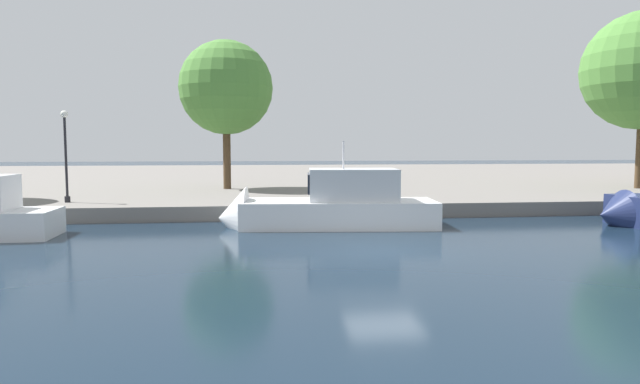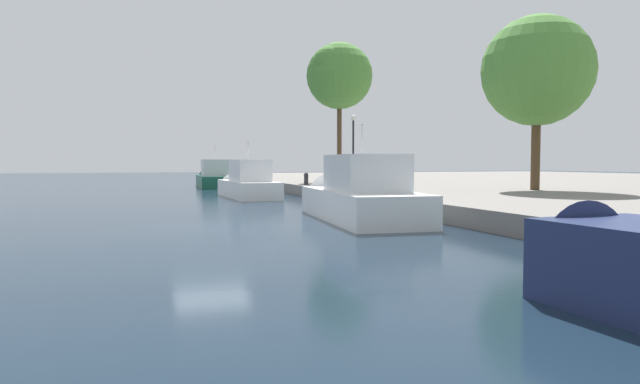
% 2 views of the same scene
% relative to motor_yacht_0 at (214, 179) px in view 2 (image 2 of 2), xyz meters
% --- Properties ---
extents(ground_plane, '(220.00, 220.00, 0.00)m').
position_rel_motor_yacht_0_xyz_m(ground_plane, '(31.85, -4.72, -0.71)').
color(ground_plane, '#142333').
extents(motor_yacht_0, '(10.26, 3.42, 4.71)m').
position_rel_motor_yacht_0_xyz_m(motor_yacht_0, '(0.00, 0.00, 0.00)').
color(motor_yacht_0, '#14513D').
rests_on(motor_yacht_0, ground_plane).
extents(motor_yacht_1, '(8.61, 2.64, 4.39)m').
position_rel_motor_yacht_0_xyz_m(motor_yacht_1, '(15.81, -0.29, -0.04)').
color(motor_yacht_1, white).
rests_on(motor_yacht_1, ground_plane).
extents(motor_yacht_2, '(9.45, 3.65, 4.61)m').
position_rel_motor_yacht_0_xyz_m(motor_yacht_2, '(30.63, 1.08, 0.00)').
color(motor_yacht_2, white).
rests_on(motor_yacht_2, ground_plane).
extents(mooring_bollard_1, '(0.22, 0.22, 0.71)m').
position_rel_motor_yacht_0_xyz_m(mooring_bollard_1, '(-1.36, 3.80, 0.37)').
color(mooring_bollard_1, '#2D2D33').
rests_on(mooring_bollard_1, dock_promenade).
extents(mooring_bollard_2, '(0.31, 0.31, 0.81)m').
position_rel_motor_yacht_0_xyz_m(mooring_bollard_2, '(15.08, 3.96, 0.42)').
color(mooring_bollard_2, '#2D2D33').
rests_on(mooring_bollard_2, dock_promenade).
extents(lamp_post, '(0.35, 0.35, 4.45)m').
position_rel_motor_yacht_0_xyz_m(lamp_post, '(18.62, 5.91, 2.49)').
color(lamp_post, black).
rests_on(lamp_post, dock_promenade).
extents(tree_2, '(5.93, 5.93, 9.40)m').
position_rel_motor_yacht_0_xyz_m(tree_2, '(25.90, 13.74, 6.35)').
color(tree_2, '#4C3823').
rests_on(tree_2, dock_promenade).
extents(tree_3, '(5.22, 5.22, 10.95)m').
position_rel_motor_yacht_0_xyz_m(tree_3, '(9.41, 8.36, 8.38)').
color(tree_3, '#4C3823').
rests_on(tree_3, dock_promenade).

